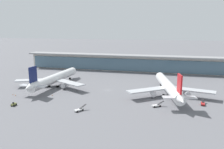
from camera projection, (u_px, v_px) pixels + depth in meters
name	position (u px, v px, depth m)	size (l,w,h in m)	color
ground_plane	(108.00, 90.00, 153.62)	(1200.00, 1200.00, 0.00)	slate
airliner_left_stand	(54.00, 79.00, 161.69)	(51.24, 66.60, 17.74)	white
airliner_centre_stand	(169.00, 87.00, 140.07)	(50.01, 66.03, 17.74)	white
service_truck_near_nose_white	(79.00, 110.00, 115.30)	(4.76, 6.48, 2.70)	silver
service_truck_under_wing_olive	(14.00, 104.00, 122.89)	(1.94, 2.99, 2.05)	olive
service_truck_mid_apron_red	(203.00, 103.00, 124.60)	(2.27, 6.89, 2.70)	#B21E1E
service_truck_by_tail_white	(157.00, 105.00, 121.60)	(6.35, 5.01, 2.70)	silver
terminal_building	(127.00, 63.00, 218.48)	(194.28, 12.80, 15.20)	beige
safety_cone_alpha	(15.00, 95.00, 140.97)	(0.62, 0.62, 0.70)	orange
safety_cone_bravo	(13.00, 94.00, 143.00)	(0.62, 0.62, 0.70)	orange
safety_cone_charlie	(52.00, 95.00, 141.53)	(0.62, 0.62, 0.70)	orange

